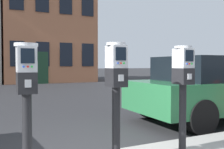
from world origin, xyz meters
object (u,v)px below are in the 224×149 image
at_px(parking_meter_twin_adjacent, 116,81).
at_px(parked_car_grey_estate, 224,87).
at_px(parking_meter_near_kerb, 27,87).
at_px(parking_meter_end_of_row, 183,79).

relative_size(parking_meter_twin_adjacent, parked_car_grey_estate, 0.30).
xyz_separation_m(parking_meter_near_kerb, parking_meter_twin_adjacent, (0.94, 0.00, 0.03)).
height_order(parking_meter_twin_adjacent, parked_car_grey_estate, parking_meter_twin_adjacent).
bearing_deg(parked_car_grey_estate, parking_meter_near_kerb, -157.62).
bearing_deg(parking_meter_twin_adjacent, parking_meter_near_kerb, -86.95).
height_order(parking_meter_near_kerb, parking_meter_twin_adjacent, parking_meter_twin_adjacent).
xyz_separation_m(parking_meter_near_kerb, parking_meter_end_of_row, (1.89, 0.00, 0.02)).
distance_m(parking_meter_twin_adjacent, parking_meter_end_of_row, 0.94).
xyz_separation_m(parking_meter_near_kerb, parked_car_grey_estate, (4.60, 1.67, -0.29)).
relative_size(parking_meter_near_kerb, parked_car_grey_estate, 0.29).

